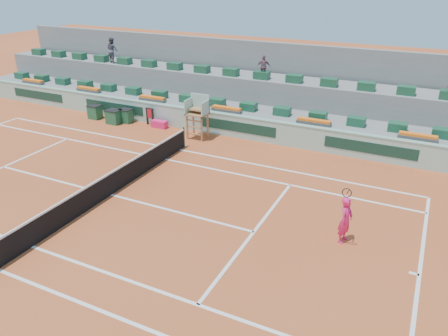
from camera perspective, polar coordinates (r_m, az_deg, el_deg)
The scene contains 19 objects.
ground at distance 18.73m, azimuth -14.53°, elevation -3.42°, with size 90.00×90.00×0.00m, color #A94620.
seating_tier_lower at distance 26.81m, azimuth -0.02°, elevation 7.39°, with size 36.00×4.00×1.20m, color gray.
seating_tier_upper at distance 28.01m, azimuth 1.43°, elevation 9.63°, with size 36.00×2.40×2.60m, color gray.
stadium_back_wall at distance 29.21m, azimuth 2.79°, elevation 12.06°, with size 36.00×0.40×4.40m, color gray.
player_bag at distance 26.05m, azimuth -8.43°, elevation 5.69°, with size 0.95×0.42×0.42m, color #F8206A.
spectator_left at distance 31.86m, azimuth -14.38°, elevation 14.71°, with size 0.83×0.65×1.71m, color #51515F.
spectator_mid at distance 26.32m, azimuth 5.20°, elevation 13.00°, with size 0.80×0.33×1.37m, color #7D535F.
court_lines at distance 18.73m, azimuth -14.53°, elevation -3.40°, with size 23.89×11.09×0.01m.
tennis_net at distance 18.49m, azimuth -14.70°, elevation -1.98°, with size 0.10×11.97×1.10m.
advertising_hoarding at distance 24.93m, azimuth -2.20°, elevation 6.10°, with size 36.00×0.34×1.26m.
umpire_chair at distance 23.82m, azimuth -3.43°, elevation 7.48°, with size 1.10×0.90×2.40m.
seat_row_lower at distance 25.80m, azimuth -0.91°, elevation 8.60°, with size 32.90×0.60×0.44m.
seat_row_upper at distance 27.12m, azimuth 0.93°, elevation 12.44°, with size 32.90×0.60×0.44m.
flower_planters at distance 25.85m, azimuth -4.72°, elevation 8.35°, with size 26.80×0.36×0.28m.
drink_cooler_a at distance 27.25m, azimuth -12.65°, elevation 6.68°, with size 0.74×0.64×0.84m.
drink_cooler_b at distance 27.24m, azimuth -14.18°, elevation 6.52°, with size 0.85×0.74×0.84m.
drink_cooler_c at distance 28.49m, azimuth -16.51°, elevation 7.04°, with size 0.76×0.65×0.84m.
towel_rack at distance 26.49m, azimuth -9.66°, elevation 6.83°, with size 0.54×0.09×1.03m.
tennis_player at distance 15.36m, azimuth 15.59°, elevation -6.53°, with size 0.53×0.91×2.28m.
Camera 1 is at (11.21, -12.31, 8.58)m, focal length 35.00 mm.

